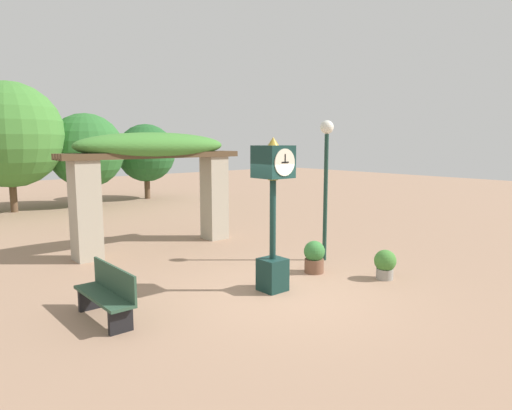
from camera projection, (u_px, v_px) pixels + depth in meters
The scene contains 8 objects.
ground_plane at pixel (283, 294), 8.81m from camera, with size 60.00×60.00×0.00m, color #9E7A60.
pedestal_clock at pixel (273, 204), 8.77m from camera, with size 0.62×0.66×3.00m.
pergola at pixel (155, 165), 12.24m from camera, with size 5.07×1.22×3.15m.
potted_plant_near_left at pixel (314, 256), 10.17m from camera, with size 0.47×0.47×0.72m.
potted_plant_near_right at pixel (385, 264), 9.70m from camera, with size 0.47×0.47×0.63m.
park_bench at pixel (107, 294), 7.48m from camera, with size 0.42×1.59×0.89m.
lamp_post at pixel (326, 162), 10.96m from camera, with size 0.32×0.32×3.41m.
tree_line at pixel (37, 145), 19.24m from camera, with size 12.83×4.29×5.31m.
Camera 1 is at (-5.91, -6.11, 2.93)m, focal length 32.00 mm.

